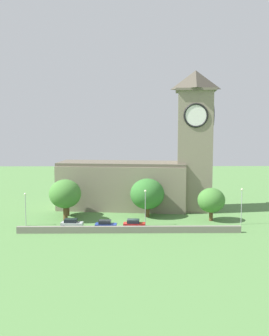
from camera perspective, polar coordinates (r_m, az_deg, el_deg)
name	(u,v)px	position (r m, az deg, el deg)	size (l,w,h in m)	color
ground_plane	(129,212)	(90.06, -0.75, -6.39)	(200.00, 200.00, 0.00)	#517F42
church	(148,169)	(92.20, 2.04, -0.13)	(37.02, 13.84, 31.97)	gray
quay_barrier	(129,230)	(73.06, -0.78, -8.90)	(41.10, 0.70, 1.25)	gray
car_silver	(72,223)	(77.18, -9.08, -7.94)	(4.32, 2.37, 1.80)	silver
car_blue	(106,225)	(75.27, -4.19, -8.23)	(4.15, 2.40, 1.83)	#233D9E
car_red	(134,224)	(75.34, -0.07, -8.16)	(4.23, 2.35, 1.93)	red
streetlamp_west_end	(25,204)	(80.21, -15.52, -5.00)	(0.44, 0.44, 6.50)	#9EA0A5
streetlamp_west_mid	(145,202)	(77.25, 1.58, -4.93)	(0.44, 0.44, 7.12)	#9EA0A5
streetlamp_central	(242,201)	(80.94, 15.25, -4.57)	(0.44, 0.44, 7.26)	#9EA0A5
tree_riverside_west	(65,194)	(82.45, -10.01, -3.72)	(6.59, 6.59, 8.58)	brown
tree_churchyard	(67,194)	(86.95, -9.71, -3.79)	(5.88, 5.88, 7.37)	brown
tree_riverside_east	(147,194)	(84.72, 1.86, -3.78)	(7.34, 7.34, 8.30)	brown
tree_by_tower	(211,200)	(82.75, 11.05, -4.62)	(5.64, 5.64, 6.85)	brown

